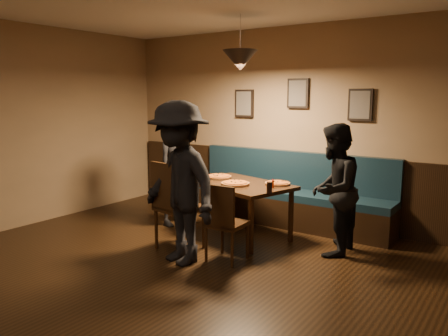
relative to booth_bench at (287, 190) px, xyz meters
The scene contains 22 objects.
floor 3.24m from the booth_bench, 90.00° to the right, with size 7.00×7.00×0.00m, color black.
wall_back 0.95m from the booth_bench, 90.00° to the left, with size 6.00×6.00×0.00m, color #8C704F.
wainscot 0.27m from the booth_bench, 90.00° to the left, with size 5.88×0.06×1.00m, color black.
booth_bench is the anchor object (origin of this frame).
picture_left 1.52m from the booth_bench, 163.30° to the left, with size 0.32×0.04×0.42m, color black.
picture_center 1.38m from the booth_bench, 90.00° to the left, with size 0.32×0.04×0.42m, color black.
picture_right 1.52m from the booth_bench, 16.70° to the left, with size 0.32×0.04×0.42m, color black.
pendant_lamp 1.96m from the booth_bench, 106.48° to the right, with size 0.44×0.44×0.25m, color black.
dining_table 0.90m from the booth_bench, 106.48° to the right, with size 1.32×0.85×0.71m, color black.
chair_near_left 1.76m from the booth_bench, 109.17° to the right, with size 0.47×0.47×1.06m, color black, non-canonical shape.
chair_near_right 1.67m from the booth_bench, 86.30° to the right, with size 0.39×0.39×0.88m, color #32160E, non-canonical shape.
diner_left 1.61m from the booth_bench, 145.65° to the right, with size 0.59×0.39×1.61m, color black.
diner_right 1.28m from the booth_bench, 38.47° to the right, with size 0.74×0.57×1.52m, color black.
diner_front 2.06m from the booth_bench, 98.25° to the right, with size 1.15×0.66×1.77m, color black.
pizza_a 1.02m from the booth_bench, 132.58° to the right, with size 0.35×0.35×0.04m, color gold.
pizza_b 1.05m from the booth_bench, 102.42° to the right, with size 0.36×0.36×0.04m, color orange.
pizza_c 0.74m from the booth_bench, 73.26° to the right, with size 0.32×0.32×0.04m, color orange.
soda_glass 1.28m from the booth_bench, 72.52° to the right, with size 0.06×0.06×0.14m, color black.
tabasco_bottle 0.96m from the booth_bench, 74.13° to the right, with size 0.03×0.03×0.12m, color #8E2004.
napkin_a 1.01m from the booth_bench, 145.42° to the right, with size 0.14×0.14×0.01m, color #207924.
napkin_b 1.39m from the booth_bench, 123.05° to the right, with size 0.14×0.14×0.01m, color #1B6723.
cutlery_set 1.27m from the booth_bench, 103.85° to the right, with size 0.02×0.19×0.00m, color #B8B9BD.
Camera 1 is at (2.82, -2.40, 1.83)m, focal length 35.91 mm.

